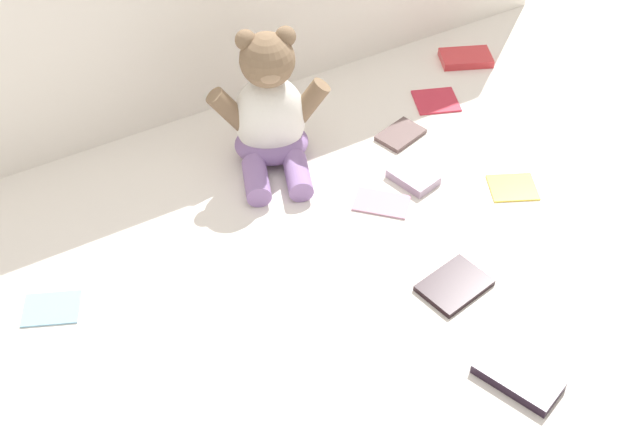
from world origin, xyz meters
TOP-DOWN VIEW (x-y plane):
  - ground_plane at (0.00, 0.00)m, footprint 3.20×3.20m
  - teddy_bear at (0.07, 0.19)m, footprint 0.25×0.25m
  - book_case_0 at (0.19, -0.05)m, footprint 0.12×0.12m
  - book_case_1 at (-0.45, 0.02)m, footprint 0.12×0.11m
  - book_case_2 at (0.64, 0.27)m, footprint 0.14×0.12m
  - book_case_3 at (0.49, 0.17)m, footprint 0.12×0.12m
  - book_case_4 at (0.19, -0.30)m, footprint 0.13×0.11m
  - book_case_5 at (0.45, -0.14)m, footprint 0.12×0.11m
  - book_case_6 at (0.16, -0.51)m, footprint 0.11×0.15m
  - book_case_7 at (0.29, -0.02)m, footprint 0.09×0.11m
  - book_case_8 at (0.35, 0.11)m, footprint 0.11×0.09m

SIDE VIEW (x-z plane):
  - ground_plane at x=0.00m, z-range 0.00..0.00m
  - book_case_5 at x=0.45m, z-range 0.00..0.01m
  - book_case_1 at x=-0.45m, z-range 0.00..0.01m
  - book_case_0 at x=0.19m, z-range 0.00..0.01m
  - book_case_3 at x=0.49m, z-range 0.00..0.01m
  - book_case_8 at x=0.35m, z-range 0.00..0.01m
  - book_case_4 at x=0.19m, z-range 0.00..0.01m
  - book_case_2 at x=0.64m, z-range 0.00..0.02m
  - book_case_6 at x=0.16m, z-range 0.00..0.02m
  - book_case_7 at x=0.29m, z-range 0.00..0.02m
  - teddy_bear at x=0.07m, z-range -0.04..0.26m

